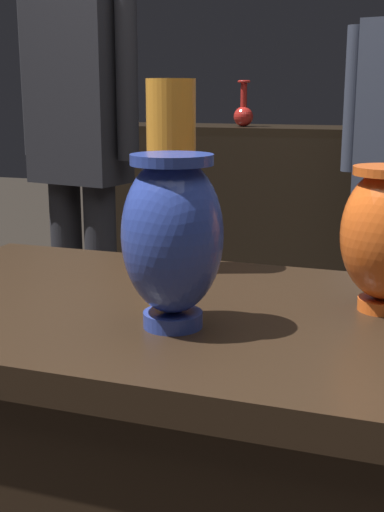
% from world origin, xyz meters
% --- Properties ---
extents(back_display_shelf, '(2.60, 0.40, 0.99)m').
position_xyz_m(back_display_shelf, '(0.00, 2.20, 0.49)').
color(back_display_shelf, black).
rests_on(back_display_shelf, ground_plane).
extents(vase_centerpiece, '(0.15, 0.15, 0.26)m').
position_xyz_m(vase_centerpiece, '(-0.03, -0.10, 0.94)').
color(vase_centerpiece, '#2D429E').
rests_on(vase_centerpiece, display_plinth).
extents(vase_tall_behind, '(0.12, 0.12, 0.37)m').
position_xyz_m(vase_tall_behind, '(-0.15, 0.23, 0.98)').
color(vase_tall_behind, orange).
rests_on(vase_tall_behind, display_plinth).
extents(shelf_vase_left, '(0.09, 0.09, 0.21)m').
position_xyz_m(shelf_vase_left, '(-0.52, 2.13, 1.05)').
color(shelf_vase_left, red).
rests_on(shelf_vase_left, back_display_shelf).
extents(shelf_vase_center, '(0.12, 0.12, 0.22)m').
position_xyz_m(shelf_vase_center, '(0.00, 2.13, 1.06)').
color(shelf_vase_center, '#477A38').
rests_on(shelf_vase_center, back_display_shelf).
extents(visitor_near_left, '(0.46, 0.24, 1.72)m').
position_xyz_m(visitor_near_left, '(-0.80, 1.04, 1.02)').
color(visitor_near_left, '#232328').
rests_on(visitor_near_left, ground_plane).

